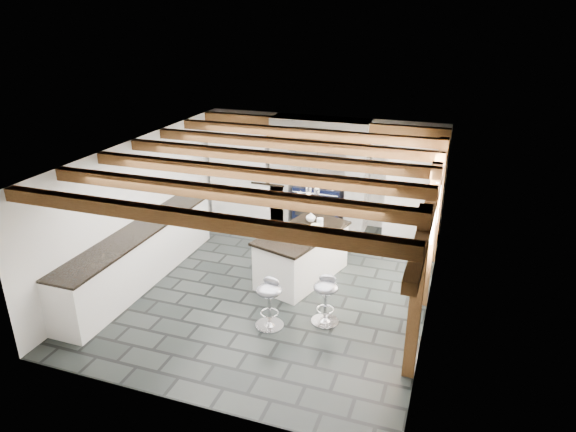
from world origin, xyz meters
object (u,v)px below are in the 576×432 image
(kitchen_island, at_px, (302,254))
(bar_stool_far, at_px, (270,297))
(range_cooker, at_px, (319,205))
(bar_stool_near, at_px, (326,294))

(kitchen_island, xyz_separation_m, bar_stool_far, (0.00, -1.56, 0.04))
(range_cooker, bearing_deg, bar_stool_far, -84.51)
(bar_stool_near, height_order, bar_stool_far, bar_stool_far)
(range_cooker, xyz_separation_m, bar_stool_far, (0.37, -3.86, 0.01))
(kitchen_island, distance_m, bar_stool_near, 1.40)
(bar_stool_far, bearing_deg, range_cooker, 106.45)
(kitchen_island, relative_size, bar_stool_near, 2.55)
(bar_stool_near, xyz_separation_m, bar_stool_far, (-0.73, -0.36, 0.01))
(range_cooker, relative_size, bar_stool_far, 1.29)
(kitchen_island, bearing_deg, range_cooker, 115.53)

